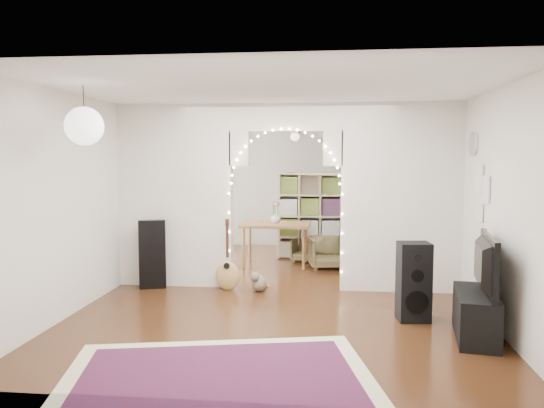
# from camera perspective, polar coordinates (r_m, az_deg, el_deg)

# --- Properties ---
(floor) EXTENTS (7.50, 7.50, 0.00)m
(floor) POSITION_cam_1_polar(r_m,az_deg,el_deg) (7.96, 1.46, -8.96)
(floor) COLOR black
(floor) RESTS_ON ground
(ceiling) EXTENTS (5.00, 7.50, 0.02)m
(ceiling) POSITION_cam_1_polar(r_m,az_deg,el_deg) (7.76, 1.51, 10.76)
(ceiling) COLOR white
(ceiling) RESTS_ON wall_back
(wall_back) EXTENTS (5.00, 0.02, 2.70)m
(wall_back) POSITION_cam_1_polar(r_m,az_deg,el_deg) (11.48, 3.04, 2.17)
(wall_back) COLOR silver
(wall_back) RESTS_ON floor
(wall_front) EXTENTS (5.00, 0.02, 2.70)m
(wall_front) POSITION_cam_1_polar(r_m,az_deg,el_deg) (4.04, -2.94, -3.19)
(wall_front) COLOR silver
(wall_front) RESTS_ON floor
(wall_left) EXTENTS (0.02, 7.50, 2.70)m
(wall_left) POSITION_cam_1_polar(r_m,az_deg,el_deg) (8.33, -15.92, 0.89)
(wall_left) COLOR silver
(wall_left) RESTS_ON floor
(wall_right) EXTENTS (0.02, 7.50, 2.70)m
(wall_right) POSITION_cam_1_polar(r_m,az_deg,el_deg) (7.94, 19.77, 0.58)
(wall_right) COLOR silver
(wall_right) RESTS_ON floor
(divider_wall) EXTENTS (5.00, 0.20, 2.70)m
(divider_wall) POSITION_cam_1_polar(r_m,az_deg,el_deg) (7.74, 1.48, 1.33)
(divider_wall) COLOR silver
(divider_wall) RESTS_ON floor
(fairy_lights) EXTENTS (1.64, 0.04, 1.60)m
(fairy_lights) POSITION_cam_1_polar(r_m,az_deg,el_deg) (7.60, 1.40, 2.21)
(fairy_lights) COLOR #FFEABF
(fairy_lights) RESTS_ON divider_wall
(window) EXTENTS (0.04, 1.20, 1.40)m
(window) POSITION_cam_1_polar(r_m,az_deg,el_deg) (10.00, -11.89, 2.50)
(window) COLOR white
(window) RESTS_ON wall_left
(wall_clock) EXTENTS (0.03, 0.31, 0.31)m
(wall_clock) POSITION_cam_1_polar(r_m,az_deg,el_deg) (7.33, 20.89, 6.07)
(wall_clock) COLOR white
(wall_clock) RESTS_ON wall_right
(picture_frames) EXTENTS (0.02, 0.50, 0.70)m
(picture_frames) POSITION_cam_1_polar(r_m,az_deg,el_deg) (6.96, 21.56, 1.18)
(picture_frames) COLOR white
(picture_frames) RESTS_ON wall_right
(paper_lantern) EXTENTS (0.40, 0.40, 0.40)m
(paper_lantern) POSITION_cam_1_polar(r_m,az_deg,el_deg) (5.88, -19.54, 7.90)
(paper_lantern) COLOR white
(paper_lantern) RESTS_ON ceiling
(ceiling_fan) EXTENTS (1.10, 1.10, 0.30)m
(ceiling_fan) POSITION_cam_1_polar(r_m,az_deg,el_deg) (9.73, 2.48, 7.84)
(ceiling_fan) COLOR #B98C3D
(ceiling_fan) RESTS_ON ceiling
(area_rug) EXTENTS (3.07, 2.54, 0.02)m
(area_rug) POSITION_cam_1_polar(r_m,az_deg,el_deg) (4.84, -5.83, -18.38)
(area_rug) COLOR maroon
(area_rug) RESTS_ON floor
(guitar_case) EXTENTS (0.41, 0.24, 1.01)m
(guitar_case) POSITION_cam_1_polar(r_m,az_deg,el_deg) (8.01, -12.74, -5.29)
(guitar_case) COLOR black
(guitar_case) RESTS_ON floor
(acoustic_guitar) EXTENTS (0.36, 0.16, 0.88)m
(acoustic_guitar) POSITION_cam_1_polar(r_m,az_deg,el_deg) (7.75, -4.81, -6.45)
(acoustic_guitar) COLOR #B68349
(acoustic_guitar) RESTS_ON floor
(tabby_cat) EXTENTS (0.31, 0.49, 0.33)m
(tabby_cat) POSITION_cam_1_polar(r_m,az_deg,el_deg) (7.71, -1.46, -8.40)
(tabby_cat) COLOR brown
(tabby_cat) RESTS_ON floor
(floor_speaker) EXTENTS (0.40, 0.36, 0.93)m
(floor_speaker) POSITION_cam_1_polar(r_m,az_deg,el_deg) (6.53, 14.99, -8.09)
(floor_speaker) COLOR black
(floor_speaker) RESTS_ON floor
(media_console) EXTENTS (0.54, 1.05, 0.50)m
(media_console) POSITION_cam_1_polar(r_m,az_deg,el_deg) (6.16, 21.07, -11.11)
(media_console) COLOR black
(media_console) RESTS_ON floor
(tv) EXTENTS (0.30, 1.08, 0.62)m
(tv) POSITION_cam_1_polar(r_m,az_deg,el_deg) (6.03, 21.24, -5.99)
(tv) COLOR black
(tv) RESTS_ON media_console
(bookcase) EXTENTS (1.64, 0.83, 1.63)m
(bookcase) POSITION_cam_1_polar(r_m,az_deg,el_deg) (10.11, 5.21, -1.27)
(bookcase) COLOR beige
(bookcase) RESTS_ON floor
(dining_table) EXTENTS (1.22, 0.82, 0.76)m
(dining_table) POSITION_cam_1_polar(r_m,az_deg,el_deg) (9.45, 0.39, -2.52)
(dining_table) COLOR brown
(dining_table) RESTS_ON floor
(flower_vase) EXTENTS (0.19, 0.19, 0.19)m
(flower_vase) POSITION_cam_1_polar(r_m,az_deg,el_deg) (9.43, 0.39, -1.50)
(flower_vase) COLOR white
(flower_vase) RESTS_ON dining_table
(dining_chair_left) EXTENTS (0.68, 0.69, 0.55)m
(dining_chair_left) POSITION_cam_1_polar(r_m,az_deg,el_deg) (9.28, 5.94, -5.23)
(dining_chair_left) COLOR brown
(dining_chair_left) RESTS_ON floor
(dining_chair_right) EXTENTS (0.57, 0.58, 0.43)m
(dining_chair_right) POSITION_cam_1_polar(r_m,az_deg,el_deg) (9.87, 3.69, -4.94)
(dining_chair_right) COLOR brown
(dining_chair_right) RESTS_ON floor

